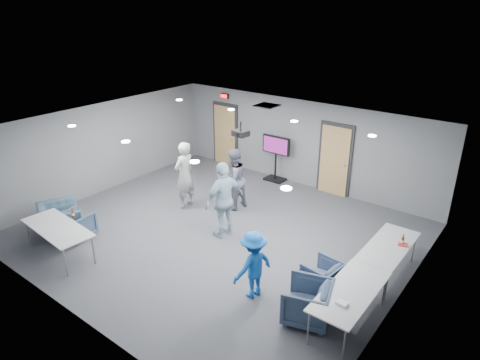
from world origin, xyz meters
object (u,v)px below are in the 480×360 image
Objects in this scene: bottle_right at (403,241)px; tv_stand at (276,156)px; bottle_front at (73,214)px; chair_right_b at (322,276)px; person_c at (224,200)px; chair_right_c at (307,302)px; chair_front_a at (77,225)px; table_right_b at (350,292)px; table_front_left at (57,229)px; person_d at (253,265)px; person_a at (184,175)px; chair_front_b at (60,219)px; table_right_a at (388,247)px; projector at (241,133)px; person_b at (233,179)px.

tv_stand is (-4.96, 2.77, 0.02)m from bottle_right.
chair_right_b is at bearing 20.38° from bottle_front.
person_c reaches higher than chair_right_c.
person_c is at bearing -166.37° from bottle_right.
chair_front_a is 6.76m from table_right_b.
table_front_left reaches higher than chair_front_a.
person_d is at bearing -105.85° from chair_right_c.
person_c is (1.93, -0.59, 0.02)m from person_a.
table_right_b reaches higher than chair_front_b.
chair_front_b reaches higher than chair_right_b.
table_right_a is 1.26× the size of tv_stand.
bottle_right is at bearing 36.30° from table_front_left.
person_d is 5.45m from chair_front_b.
person_c reaches higher than person_d.
bottle_right reaches higher than bottle_front.
bottle_right is at bearing 143.50° from chair_right_c.
tv_stand reaches higher than chair_front_b.
table_right_a is (1.85, 2.28, -0.02)m from person_d.
person_a reaches higher than table_right_a.
table_right_a is 7.40× the size of bottle_right.
tv_stand is at bearing 82.15° from table_front_left.
projector is at bearing 100.81° from person_a.
chair_right_b is at bearing 174.83° from chair_right_c.
person_a is 0.98× the size of person_c.
projector is at bearing 65.16° from table_front_left.
person_b reaches higher than table_right_a.
table_front_left reaches higher than chair_right_b.
person_a is 1.37m from person_b.
bottle_right is 0.17× the size of tv_stand.
chair_front_a is at bearing 100.17° from table_right_b.
bottle_front is at bearing -33.55° from person_c.
person_b is 2.07× the size of chair_right_c.
bottle_front is 0.17× the size of tv_stand.
table_right_a and table_right_b have the same top height.
bottle_front is at bearing 117.56° from table_right_a.
table_front_left is at bearing 113.09° from chair_front_a.
tv_stand reaches higher than chair_front_a.
person_d is 3.22m from bottle_right.
table_right_b is at bearing 12.54° from bottle_front.
bottle_right is at bearing 115.27° from person_c.
person_d is 2.06× the size of chair_right_b.
person_b is 1.67m from projector.
chair_front_a is 0.38× the size of table_right_b.
projector is (1.72, 0.34, 1.45)m from person_a.
person_b is 1.61× the size of chair_front_b.
table_right_b is (3.81, -1.11, -0.28)m from person_c.
projector is (2.22, 3.93, 1.71)m from table_front_left.
bottle_front is 0.99× the size of bottle_right.
tv_stand is (-2.89, 5.23, 0.14)m from person_d.
person_d is 1.91× the size of chair_front_a.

